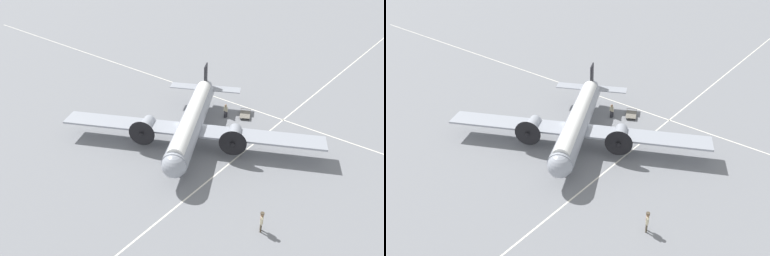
# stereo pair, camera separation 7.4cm
# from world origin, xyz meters

# --- Properties ---
(ground_plane) EXTENTS (300.00, 300.00, 0.00)m
(ground_plane) POSITION_xyz_m (0.00, 0.00, 0.00)
(ground_plane) COLOR slate
(apron_line_eastwest) EXTENTS (120.00, 0.16, 0.01)m
(apron_line_eastwest) POSITION_xyz_m (0.00, 5.51, 0.00)
(apron_line_eastwest) COLOR silver
(apron_line_eastwest) RESTS_ON ground_plane
(apron_line_northsouth) EXTENTS (0.16, 120.00, 0.01)m
(apron_line_northsouth) POSITION_xyz_m (-10.20, 0.00, 0.00)
(apron_line_northsouth) COLOR silver
(apron_line_northsouth) RESTS_ON ground_plane
(airliner_main) EXTENTS (18.27, 24.93, 5.37)m
(airliner_main) POSITION_xyz_m (0.33, 0.17, 2.39)
(airliner_main) COLOR #9399A3
(airliner_main) RESTS_ON ground_plane
(crew_foreground) EXTENTS (0.56, 0.43, 1.87)m
(crew_foreground) POSITION_xyz_m (6.78, 12.32, 1.17)
(crew_foreground) COLOR #473D2D
(crew_foreground) RESTS_ON ground_plane
(passenger_boarding) EXTENTS (0.27, 0.57, 1.68)m
(passenger_boarding) POSITION_xyz_m (-6.50, -0.18, 1.03)
(passenger_boarding) COLOR #2D2D33
(passenger_boarding) RESTS_ON ground_plane
(suitcase_near_door) EXTENTS (0.45, 0.20, 0.64)m
(suitcase_near_door) POSITION_xyz_m (-6.48, -0.12, 0.30)
(suitcase_near_door) COLOR #232328
(suitcase_near_door) RESTS_ON ground_plane
(baggage_cart) EXTENTS (2.33, 2.00, 0.56)m
(baggage_cart) POSITION_xyz_m (-8.08, 1.57, 0.28)
(baggage_cart) COLOR #6B665B
(baggage_cart) RESTS_ON ground_plane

